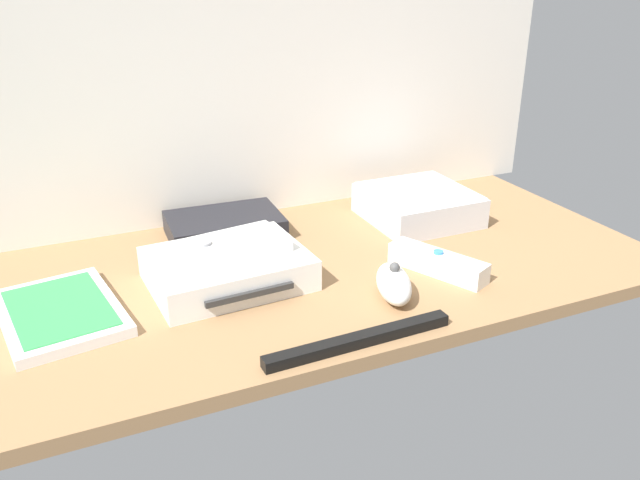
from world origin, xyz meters
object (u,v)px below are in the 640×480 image
(game_case, at_px, (60,313))
(remote_classic_pad, at_px, (232,246))
(mini_computer, at_px, (418,205))
(game_console, at_px, (228,269))
(sensor_bar, at_px, (359,340))
(remote_wand, at_px, (438,263))
(network_router, at_px, (225,226))
(remote_nunchuk, at_px, (394,283))

(game_case, relative_size, remote_classic_pad, 1.35)
(mini_computer, xyz_separation_m, remote_classic_pad, (-0.36, -0.10, 0.03))
(mini_computer, distance_m, game_case, 0.60)
(game_console, height_order, sensor_bar, game_console)
(mini_computer, distance_m, remote_wand, 0.21)
(game_console, height_order, mini_computer, mini_computer)
(mini_computer, xyz_separation_m, sensor_bar, (-0.27, -0.31, -0.02))
(game_case, relative_size, network_router, 1.12)
(mini_computer, height_order, remote_classic_pad, remote_classic_pad)
(mini_computer, relative_size, remote_classic_pad, 1.11)
(sensor_bar, bearing_deg, game_console, 112.46)
(remote_nunchuk, relative_size, remote_classic_pad, 0.71)
(mini_computer, height_order, game_case, mini_computer)
(remote_classic_pad, bearing_deg, remote_nunchuk, -44.05)
(game_console, bearing_deg, remote_classic_pad, 21.29)
(remote_nunchuk, bearing_deg, remote_wand, 41.17)
(remote_wand, relative_size, remote_classic_pad, 0.97)
(game_console, relative_size, network_router, 1.18)
(sensor_bar, bearing_deg, remote_wand, 31.74)
(network_router, relative_size, sensor_bar, 0.77)
(game_console, xyz_separation_m, mini_computer, (0.37, 0.10, 0.00))
(remote_nunchuk, xyz_separation_m, sensor_bar, (-0.10, -0.09, -0.01))
(game_case, relative_size, remote_nunchuk, 1.91)
(network_router, height_order, sensor_bar, network_router)
(game_console, xyz_separation_m, sensor_bar, (0.09, -0.21, -0.01))
(remote_wand, bearing_deg, network_router, 108.42)
(game_console, relative_size, mini_computer, 1.28)
(remote_nunchuk, distance_m, sensor_bar, 0.13)
(mini_computer, relative_size, sensor_bar, 0.71)
(remote_wand, bearing_deg, sensor_bar, -171.76)
(network_router, bearing_deg, remote_nunchuk, -60.85)
(game_console, xyz_separation_m, game_case, (-0.22, -0.00, -0.01))
(game_case, bearing_deg, remote_wand, -18.17)
(mini_computer, bearing_deg, remote_classic_pad, -165.13)
(mini_computer, distance_m, network_router, 0.33)
(game_case, bearing_deg, sensor_bar, -42.15)
(game_console, bearing_deg, game_case, 177.64)
(game_case, relative_size, remote_wand, 1.39)
(game_console, bearing_deg, remote_wand, -20.55)
(game_case, bearing_deg, remote_nunchuk, -25.33)
(mini_computer, relative_size, network_router, 0.92)
(remote_nunchuk, relative_size, sensor_bar, 0.45)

